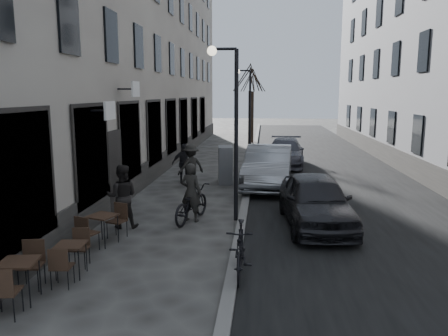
% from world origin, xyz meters
% --- Properties ---
extents(ground, '(120.00, 120.00, 0.00)m').
position_xyz_m(ground, '(0.00, 0.00, 0.00)').
color(ground, '#33312F').
rests_on(ground, ground).
extents(road, '(7.30, 60.00, 0.00)m').
position_xyz_m(road, '(3.85, 16.00, 0.00)').
color(road, black).
rests_on(road, ground).
extents(kerb, '(0.25, 60.00, 0.12)m').
position_xyz_m(kerb, '(0.20, 16.00, 0.06)').
color(kerb, slate).
rests_on(kerb, ground).
extents(building_left, '(4.00, 35.00, 16.00)m').
position_xyz_m(building_left, '(-6.00, 16.50, 8.00)').
color(building_left, gray).
rests_on(building_left, ground).
extents(building_right, '(4.00, 35.00, 16.00)m').
position_xyz_m(building_right, '(9.50, 16.50, 8.00)').
color(building_right, gray).
rests_on(building_right, ground).
extents(streetlamp_near, '(0.90, 0.28, 5.09)m').
position_xyz_m(streetlamp_near, '(-0.17, 6.00, 3.16)').
color(streetlamp_near, black).
rests_on(streetlamp_near, ground).
extents(streetlamp_far, '(0.90, 0.28, 5.09)m').
position_xyz_m(streetlamp_far, '(-0.17, 18.00, 3.16)').
color(streetlamp_far, black).
rests_on(streetlamp_far, ground).
extents(tree_near, '(2.40, 2.40, 5.70)m').
position_xyz_m(tree_near, '(-0.10, 21.00, 4.66)').
color(tree_near, black).
rests_on(tree_near, ground).
extents(tree_far, '(2.40, 2.40, 5.70)m').
position_xyz_m(tree_far, '(-0.10, 27.00, 4.66)').
color(tree_far, black).
rests_on(tree_far, ground).
extents(bistro_set_a, '(0.73, 1.61, 0.92)m').
position_xyz_m(bistro_set_a, '(-3.58, 0.44, 0.47)').
color(bistro_set_a, black).
rests_on(bistro_set_a, ground).
extents(bistro_set_b, '(0.62, 1.43, 0.83)m').
position_xyz_m(bistro_set_b, '(-3.14, 1.62, 0.43)').
color(bistro_set_b, black).
rests_on(bistro_set_b, ground).
extents(bistro_set_c, '(0.90, 1.58, 0.90)m').
position_xyz_m(bistro_set_c, '(-3.19, 3.57, 0.46)').
color(bistro_set_c, black).
rests_on(bistro_set_c, ground).
extents(utility_cabinet, '(0.70, 1.11, 1.56)m').
position_xyz_m(utility_cabinet, '(-0.80, 11.44, 0.78)').
color(utility_cabinet, '#5A5B5D').
rests_on(utility_cabinet, ground).
extents(bicycle, '(1.26, 2.16, 1.07)m').
position_xyz_m(bicycle, '(-1.32, 5.78, 0.54)').
color(bicycle, black).
rests_on(bicycle, ground).
extents(cyclist_rider, '(0.73, 0.58, 1.75)m').
position_xyz_m(cyclist_rider, '(-1.32, 5.78, 0.88)').
color(cyclist_rider, black).
rests_on(cyclist_rider, ground).
extents(pedestrian_near, '(0.98, 0.83, 1.81)m').
position_xyz_m(pedestrian_near, '(-3.15, 5.00, 0.90)').
color(pedestrian_near, black).
rests_on(pedestrian_near, ground).
extents(pedestrian_mid, '(1.29, 1.21, 1.75)m').
position_xyz_m(pedestrian_mid, '(-2.10, 10.43, 0.87)').
color(pedestrian_mid, black).
rests_on(pedestrian_mid, ground).
extents(pedestrian_far, '(1.07, 0.77, 1.68)m').
position_xyz_m(pedestrian_far, '(-2.56, 11.31, 0.84)').
color(pedestrian_far, black).
rests_on(pedestrian_far, ground).
extents(car_near, '(2.11, 4.52, 1.50)m').
position_xyz_m(car_near, '(2.30, 5.62, 0.75)').
color(car_near, black).
rests_on(car_near, ground).
extents(car_mid, '(2.15, 5.18, 1.67)m').
position_xyz_m(car_mid, '(1.00, 10.85, 0.83)').
color(car_mid, gray).
rests_on(car_mid, ground).
extents(car_far, '(2.31, 4.94, 1.39)m').
position_xyz_m(car_far, '(1.92, 16.29, 0.70)').
color(car_far, '#393A44').
rests_on(car_far, ground).
extents(moped, '(0.54, 1.85, 1.11)m').
position_xyz_m(moped, '(0.35, 2.00, 0.56)').
color(moped, black).
rests_on(moped, ground).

